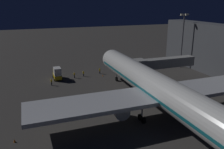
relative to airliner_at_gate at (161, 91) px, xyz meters
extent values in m
plane|color=#383533|center=(0.00, -10.01, -5.35)|extent=(320.00, 320.00, 0.00)
cylinder|color=silver|center=(0.00, -1.38, 0.16)|extent=(5.52, 50.21, 5.52)
sphere|color=silver|center=(0.00, -26.49, 0.16)|extent=(5.40, 5.40, 5.40)
cube|color=#146670|center=(0.00, -1.38, -0.25)|extent=(5.57, 48.20, 0.50)
cube|color=black|center=(0.00, -24.83, 1.13)|extent=(3.03, 1.40, 0.90)
cube|color=#B7BABF|center=(0.00, -0.44, -0.80)|extent=(49.40, 8.29, 0.70)
cylinder|color=#B7BABF|center=(-8.30, -1.44, -2.69)|extent=(2.77, 5.59, 2.77)
cylinder|color=black|center=(-8.30, -4.23, -2.69)|extent=(2.35, 0.15, 2.35)
cylinder|color=#B7BABF|center=(8.30, -1.44, -2.69)|extent=(2.77, 5.59, 2.77)
cylinder|color=black|center=(8.30, -4.23, -2.69)|extent=(2.35, 0.15, 2.35)
cylinder|color=#B7BABF|center=(0.00, -22.99, -3.07)|extent=(0.28, 0.28, 2.15)
cylinder|color=black|center=(0.00, -22.99, -4.75)|extent=(0.45, 1.20, 1.20)
cylinder|color=#B7BABF|center=(-4.20, 0.56, -3.07)|extent=(0.28, 0.28, 2.15)
cylinder|color=black|center=(-4.20, -0.09, -4.75)|extent=(0.45, 1.20, 1.20)
cylinder|color=black|center=(-4.20, 1.21, -4.75)|extent=(0.45, 1.20, 1.20)
cylinder|color=#B7BABF|center=(4.20, 0.56, -3.07)|extent=(0.28, 0.28, 2.15)
cylinder|color=black|center=(4.20, -0.09, -4.75)|extent=(0.45, 1.20, 1.20)
cylinder|color=black|center=(4.20, 1.21, -4.75)|extent=(0.45, 1.20, 1.20)
cube|color=#9E9E99|center=(-12.37, -17.55, 0.16)|extent=(16.54, 2.60, 2.50)
cube|color=#9E9E99|center=(-4.10, -17.55, 0.16)|extent=(3.20, 3.40, 3.00)
cube|color=black|center=(-2.70, -17.55, 0.16)|extent=(0.70, 3.20, 2.70)
cylinder|color=#B7BABF|center=(-5.10, -17.55, -3.22)|extent=(0.56, 0.56, 4.26)
cylinder|color=black|center=(-5.70, -17.55, -5.05)|extent=(0.25, 0.60, 0.60)
cylinder|color=black|center=(-4.50, -17.55, -5.05)|extent=(0.25, 0.60, 0.60)
cylinder|color=#59595E|center=(-25.50, -28.78, 3.22)|extent=(0.40, 0.40, 17.12)
cube|color=#F9EFC6|center=(-26.40, -28.78, 12.03)|extent=(1.10, 0.50, 0.60)
cube|color=#F9EFC6|center=(-24.60, -28.78, 12.03)|extent=(1.10, 0.50, 0.60)
cube|color=yellow|center=(15.32, -30.38, -4.45)|extent=(2.00, 4.43, 1.10)
cube|color=silver|center=(15.32, -29.83, -2.85)|extent=(1.90, 3.10, 2.09)
cube|color=yellow|center=(15.32, -31.79, -3.35)|extent=(1.80, 1.60, 1.10)
cylinder|color=black|center=(14.26, -31.93, -5.00)|extent=(0.24, 0.70, 0.70)
cylinder|color=black|center=(16.38, -31.93, -5.00)|extent=(0.24, 0.70, 0.70)
cylinder|color=black|center=(14.26, -28.83, -5.00)|extent=(0.24, 0.70, 0.70)
cylinder|color=black|center=(16.38, -28.83, -5.00)|extent=(0.24, 0.70, 0.70)
cylinder|color=black|center=(2.30, -31.23, -4.92)|extent=(0.28, 0.28, 0.86)
cylinder|color=yellow|center=(2.30, -31.23, -4.15)|extent=(0.40, 0.40, 0.66)
sphere|color=tan|center=(2.30, -31.23, -3.70)|extent=(0.24, 0.24, 0.24)
sphere|color=yellow|center=(2.30, -31.23, -3.65)|extent=(0.23, 0.23, 0.23)
cylinder|color=black|center=(10.53, -29.69, -4.87)|extent=(0.28, 0.28, 0.95)
cylinder|color=yellow|center=(10.53, -29.69, -4.10)|extent=(0.40, 0.40, 0.60)
sphere|color=tan|center=(10.53, -29.69, -3.68)|extent=(0.24, 0.24, 0.24)
sphere|color=white|center=(10.53, -29.69, -3.63)|extent=(0.23, 0.23, 0.23)
cylinder|color=black|center=(17.55, -25.56, -4.88)|extent=(0.28, 0.28, 0.92)
cylinder|color=yellow|center=(17.55, -25.56, -4.11)|extent=(0.40, 0.40, 0.63)
sphere|color=tan|center=(17.55, -25.56, -3.68)|extent=(0.24, 0.24, 0.24)
sphere|color=yellow|center=(17.55, -25.56, -3.63)|extent=(0.23, 0.23, 0.23)
cylinder|color=black|center=(7.66, -30.38, -4.93)|extent=(0.28, 0.28, 0.83)
cylinder|color=yellow|center=(7.66, -30.38, -4.21)|extent=(0.40, 0.40, 0.61)
sphere|color=tan|center=(7.66, -30.38, -3.79)|extent=(0.24, 0.24, 0.24)
sphere|color=white|center=(7.66, -30.38, -3.74)|extent=(0.23, 0.23, 0.23)
cone|color=orange|center=(-2.20, -28.49, -5.07)|extent=(0.36, 0.36, 0.55)
cone|color=orange|center=(2.20, -28.49, -5.07)|extent=(0.36, 0.36, 0.55)
cone|color=orange|center=(26.20, -0.44, -5.07)|extent=(0.36, 0.36, 0.55)
camera|label=1|loc=(23.03, 35.29, 15.93)|focal=37.68mm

